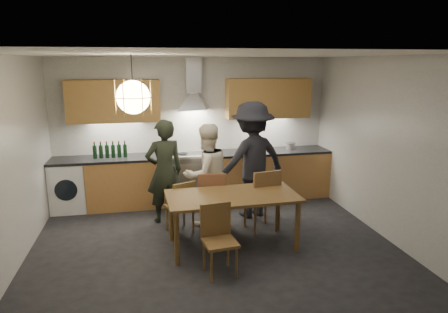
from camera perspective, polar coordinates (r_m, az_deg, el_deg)
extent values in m
plane|color=black|center=(5.67, -1.29, -12.92)|extent=(5.00, 5.00, 0.00)
cube|color=silver|center=(7.41, -4.43, 3.91)|extent=(5.00, 0.02, 2.60)
cube|color=silver|center=(3.14, 5.99, -9.36)|extent=(5.00, 0.02, 2.60)
cube|color=silver|center=(5.40, -28.49, -1.24)|extent=(0.02, 4.50, 2.60)
cube|color=silver|center=(6.17, 22.17, 1.04)|extent=(0.02, 4.50, 2.60)
cube|color=white|center=(5.09, -1.44, 14.37)|extent=(5.00, 4.50, 0.02)
cube|color=tan|center=(7.27, -13.26, -3.65)|extent=(1.45, 0.60, 0.86)
cube|color=tan|center=(7.64, 7.03, -2.56)|extent=(2.05, 0.60, 0.86)
cube|color=white|center=(7.38, -21.24, -4.00)|extent=(0.58, 0.58, 0.85)
cube|color=black|center=(7.17, -15.84, -0.31)|extent=(2.05, 0.62, 0.04)
cube|color=black|center=(7.53, 7.13, 0.73)|extent=(2.05, 0.62, 0.04)
cube|color=silver|center=(7.32, -4.01, -3.43)|extent=(0.90, 0.60, 0.80)
cube|color=black|center=(7.06, -3.70, -4.24)|extent=(0.78, 0.02, 0.42)
cube|color=slate|center=(7.21, -4.07, -0.08)|extent=(0.90, 0.60, 0.08)
cube|color=silver|center=(6.95, -3.80, -0.08)|extent=(0.90, 0.08, 0.04)
cube|color=tan|center=(7.13, -15.46, 7.64)|extent=(1.55, 0.35, 0.72)
cube|color=tan|center=(7.46, 6.31, 8.27)|extent=(1.55, 0.35, 0.72)
cube|color=silver|center=(7.19, -4.44, 11.55)|extent=(0.26, 0.22, 0.62)
cylinder|color=black|center=(4.91, -13.00, 11.16)|extent=(0.01, 0.01, 0.50)
sphere|color=#FFE0A5|center=(4.93, -12.85, 8.26)|extent=(0.40, 0.40, 0.40)
torus|color=gold|center=(4.93, -12.85, 8.26)|extent=(0.43, 0.43, 0.01)
cube|color=brown|center=(5.46, 1.20, -5.67)|extent=(1.80, 0.94, 0.04)
cylinder|color=brown|center=(5.13, -6.76, -11.57)|extent=(0.07, 0.07, 0.71)
cylinder|color=brown|center=(5.80, -7.60, -8.57)|extent=(0.07, 0.07, 0.71)
cylinder|color=brown|center=(5.52, 10.44, -9.84)|extent=(0.07, 0.07, 0.71)
cylinder|color=brown|center=(6.15, 7.73, -7.29)|extent=(0.07, 0.07, 0.71)
cube|color=brown|center=(6.08, -6.37, -7.13)|extent=(0.48, 0.48, 0.03)
cube|color=brown|center=(5.87, -5.67, -5.62)|extent=(0.35, 0.17, 0.40)
cylinder|color=brown|center=(6.34, -5.75, -8.22)|extent=(0.03, 0.03, 0.37)
cylinder|color=brown|center=(6.10, -4.42, -9.08)|extent=(0.03, 0.03, 0.37)
cylinder|color=brown|center=(6.22, -8.18, -8.74)|extent=(0.03, 0.03, 0.37)
cylinder|color=brown|center=(5.97, -6.92, -9.65)|extent=(0.03, 0.03, 0.37)
cube|color=brown|center=(6.13, -1.72, -6.32)|extent=(0.47, 0.47, 0.04)
cube|color=brown|center=(5.87, -1.69, -4.65)|extent=(0.42, 0.10, 0.46)
cylinder|color=brown|center=(6.37, -0.21, -7.76)|extent=(0.04, 0.04, 0.43)
cylinder|color=brown|center=(6.06, -0.04, -8.92)|extent=(0.04, 0.04, 0.43)
cylinder|color=brown|center=(6.36, -3.28, -7.81)|extent=(0.04, 0.04, 0.43)
cylinder|color=brown|center=(6.05, -3.28, -8.97)|extent=(0.04, 0.04, 0.43)
cube|color=brown|center=(6.11, 5.29, -6.21)|extent=(0.51, 0.51, 0.04)
cube|color=brown|center=(5.86, 6.22, -4.40)|extent=(0.44, 0.12, 0.48)
cylinder|color=brown|center=(6.42, 5.96, -7.58)|extent=(0.04, 0.04, 0.45)
cylinder|color=brown|center=(6.13, 7.50, -8.67)|extent=(0.04, 0.04, 0.45)
cylinder|color=brown|center=(6.27, 3.04, -8.04)|extent=(0.04, 0.04, 0.45)
cylinder|color=brown|center=(5.97, 4.47, -9.18)|extent=(0.04, 0.04, 0.45)
cube|color=brown|center=(4.87, -0.58, -12.18)|extent=(0.43, 0.43, 0.04)
cube|color=brown|center=(4.93, -1.22, -8.95)|extent=(0.38, 0.08, 0.42)
cylinder|color=brown|center=(4.79, -1.81, -15.50)|extent=(0.03, 0.03, 0.39)
cylinder|color=brown|center=(5.06, -2.86, -13.88)|extent=(0.03, 0.03, 0.39)
cylinder|color=brown|center=(4.88, 1.80, -14.94)|extent=(0.03, 0.03, 0.39)
cylinder|color=brown|center=(5.14, 0.56, -13.39)|extent=(0.03, 0.03, 0.39)
imported|color=black|center=(6.37, -8.49, -2.11)|extent=(0.68, 0.53, 1.66)
imported|color=white|center=(6.22, -2.52, -2.62)|extent=(0.95, 0.85, 1.60)
imported|color=black|center=(6.53, 4.01, -0.50)|extent=(1.38, 1.03, 1.90)
imported|color=#A9A9AD|center=(7.26, 3.23, 0.78)|extent=(0.35, 0.35, 0.07)
cylinder|color=#BCBBBF|center=(7.64, 9.50, 1.45)|extent=(0.20, 0.20, 0.12)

